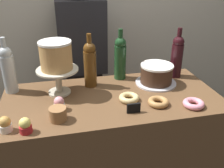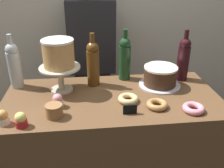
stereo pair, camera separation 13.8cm
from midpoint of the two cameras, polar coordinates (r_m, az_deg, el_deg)
The scene contains 19 objects.
back_wall at distance 2.13m, azimuth -0.76°, elevation 16.87°, with size 6.00×0.05×2.60m.
display_counter at distance 1.69m, azimuth 2.44°, elevation -17.21°, with size 1.22×0.59×0.95m.
cake_stand_pedestal at distance 1.46m, azimuth -9.09°, elevation 2.12°, with size 0.24×0.24×0.15m.
white_layer_cake at distance 1.41m, azimuth -9.44°, elevation 6.87°, with size 0.18×0.18×0.16m.
silver_serving_platter at distance 1.58m, azimuth 13.25°, elevation -0.25°, with size 0.25×0.25×0.01m.
chocolate_round_cake at distance 1.55m, azimuth 13.48°, elevation 1.85°, with size 0.20×0.20×0.12m.
wine_bottle_clear at distance 1.56m, azimuth -19.16°, elevation 4.18°, with size 0.08×0.08×0.33m.
wine_bottle_green at distance 1.59m, azimuth 5.42°, elevation 5.96°, with size 0.08×0.08×0.33m.
wine_bottle_dark_red at distance 1.66m, azimuth 18.35°, elevation 5.55°, with size 0.08×0.08×0.33m.
wine_bottle_amber at distance 1.50m, azimuth -1.74°, elevation 4.81°, with size 0.08×0.08×0.33m.
cupcake_strawberry at distance 1.32m, azimuth -9.42°, elevation -3.90°, with size 0.06×0.06×0.07m.
cupcake_lemon at distance 1.20m, azimuth -17.07°, elevation -7.98°, with size 0.06×0.06×0.07m.
cupcake_caramel at distance 1.25m, azimuth -20.86°, elevation -7.29°, with size 0.06×0.06×0.07m.
donut_pink at distance 1.36m, azimuth 20.95°, elevation -5.30°, with size 0.11×0.11×0.03m.
donut_glazed at distance 1.37m, azimuth 6.61°, elevation -3.46°, with size 0.11×0.11×0.03m.
donut_maple at distance 1.34m, azimuth 13.19°, elevation -4.68°, with size 0.11×0.11×0.03m.
cookie_stack at distance 1.24m, azimuth -10.01°, elevation -6.14°, with size 0.08×0.08×0.07m.
price_sign_chalkboard at distance 1.26m, azimuth 7.29°, elevation -5.83°, with size 0.07×0.01×0.05m.
barista_figure at distance 2.05m, azimuth -2.59°, elevation 3.06°, with size 0.36×0.22×1.60m.
Camera 2 is at (-0.14, -1.23, 1.63)m, focal length 39.97 mm.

